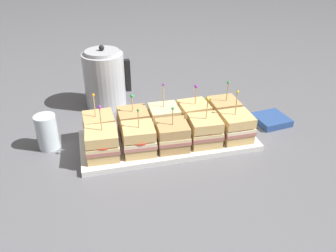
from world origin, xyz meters
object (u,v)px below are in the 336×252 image
(sandwich_back_left, at_px, (133,123))
(drinking_glass, at_px, (47,132))
(sandwich_back_center, at_px, (165,119))
(sandwich_front_left, at_px, (139,139))
(serving_platter, at_px, (168,140))
(kettle_steel, at_px, (105,79))
(sandwich_front_right, at_px, (205,131))
(sandwich_back_far_left, at_px, (99,127))
(sandwich_back_right, at_px, (194,115))
(sandwich_front_far_right, at_px, (236,127))
(sandwich_front_center, at_px, (173,136))
(sandwich_front_far_left, at_px, (102,144))
(sandwich_back_far_right, at_px, (223,112))
(napkin_stack, at_px, (271,120))

(sandwich_back_left, bearing_deg, drinking_glass, 176.46)
(sandwich_back_center, bearing_deg, sandwich_front_left, -135.53)
(serving_platter, relative_size, sandwich_front_left, 3.81)
(sandwich_front_left, xyz_separation_m, kettle_steel, (-0.06, 0.38, 0.05))
(serving_platter, bearing_deg, sandwich_back_left, 153.47)
(sandwich_front_left, relative_size, sandwich_front_right, 0.92)
(sandwich_back_far_left, relative_size, sandwich_back_right, 1.03)
(sandwich_front_left, relative_size, sandwich_front_far_right, 0.87)
(sandwich_front_center, distance_m, sandwich_front_far_right, 0.21)
(sandwich_front_far_left, bearing_deg, sandwich_back_left, 43.17)
(sandwich_front_far_left, height_order, sandwich_front_left, sandwich_front_far_left)
(sandwich_front_far_right, height_order, sandwich_back_center, sandwich_front_far_right)
(kettle_steel, bearing_deg, drinking_glass, -128.58)
(sandwich_back_far_right, xyz_separation_m, kettle_steel, (-0.38, 0.28, 0.05))
(sandwich_back_center, height_order, sandwich_back_far_right, sandwich_back_center)
(serving_platter, height_order, sandwich_back_far_left, sandwich_back_far_left)
(kettle_steel, bearing_deg, sandwich_front_far_left, -97.13)
(sandwich_front_far_left, height_order, napkin_stack, sandwich_front_far_left)
(sandwich_back_center, distance_m, kettle_steel, 0.33)
(sandwich_front_left, relative_size, sandwich_back_far_left, 0.92)
(sandwich_front_right, relative_size, napkin_stack, 1.31)
(drinking_glass, height_order, napkin_stack, drinking_glass)
(sandwich_back_center, distance_m, sandwich_back_right, 0.10)
(sandwich_front_center, relative_size, sandwich_back_far_left, 0.88)
(napkin_stack, bearing_deg, sandwich_back_far_right, 175.75)
(sandwich_back_far_left, relative_size, kettle_steel, 0.67)
(sandwich_front_right, xyz_separation_m, sandwich_back_center, (-0.10, 0.10, -0.00))
(sandwich_front_right, distance_m, kettle_steel, 0.47)
(sandwich_front_right, height_order, drinking_glass, sandwich_front_right)
(sandwich_front_right, xyz_separation_m, napkin_stack, (0.29, 0.09, -0.05))
(sandwich_back_center, bearing_deg, sandwich_front_far_left, -154.48)
(sandwich_front_center, bearing_deg, sandwich_back_far_right, 27.11)
(sandwich_back_right, relative_size, kettle_steel, 0.65)
(kettle_steel, bearing_deg, sandwich_back_far_left, -99.93)
(drinking_glass, relative_size, napkin_stack, 0.93)
(sandwich_front_far_left, xyz_separation_m, sandwich_back_right, (0.32, 0.10, -0.00))
(sandwich_front_far_left, distance_m, drinking_glass, 0.20)
(sandwich_front_left, relative_size, sandwich_back_right, 0.95)
(drinking_glass, bearing_deg, sandwich_back_left, -3.54)
(sandwich_back_far_right, relative_size, kettle_steel, 0.66)
(sandwich_back_far_left, xyz_separation_m, kettle_steel, (0.05, 0.28, 0.05))
(sandwich_front_left, height_order, drinking_glass, sandwich_front_left)
(kettle_steel, distance_m, drinking_glass, 0.34)
(sandwich_front_left, bearing_deg, napkin_stack, 10.45)
(sandwich_back_left, xyz_separation_m, kettle_steel, (-0.06, 0.28, 0.05))
(sandwich_back_far_left, bearing_deg, sandwich_front_right, -18.80)
(sandwich_back_left, bearing_deg, sandwich_back_far_right, 0.22)
(sandwich_back_center, bearing_deg, drinking_glass, 177.41)
(sandwich_front_right, relative_size, sandwich_back_far_right, 1.01)
(sandwich_front_far_right, bearing_deg, serving_platter, 165.56)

